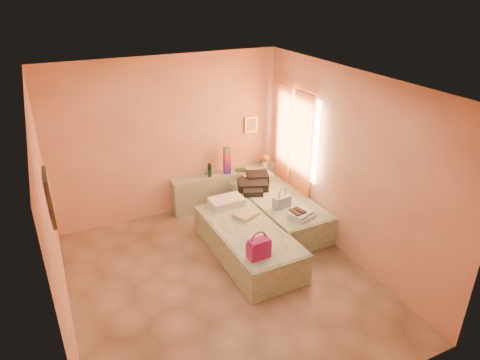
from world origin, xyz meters
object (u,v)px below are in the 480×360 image
object	(u,v)px
headboard_ledge	(226,188)
water_bottle	(210,170)
green_book	(241,170)
blue_handbag	(282,202)
towel_stack	(302,215)
bed_right	(278,211)
flower_vase	(265,160)
magenta_handbag	(259,248)
bed_left	(248,242)

from	to	relation	value
headboard_ledge	water_bottle	size ratio (longest dim) A/B	8.28
green_book	headboard_ledge	bearing A→B (deg)	167.15
headboard_ledge	blue_handbag	distance (m)	1.45
towel_stack	bed_right	bearing A→B (deg)	89.45
water_bottle	flower_vase	xyz separation A→B (m)	(1.11, -0.02, 0.02)
headboard_ledge	green_book	xyz separation A→B (m)	(0.28, -0.07, 0.34)
green_book	magenta_handbag	xyz separation A→B (m)	(-0.85, -2.35, -0.02)
green_book	blue_handbag	size ratio (longest dim) A/B	0.61
magenta_handbag	water_bottle	bearing A→B (deg)	80.29
magenta_handbag	blue_handbag	world-z (taller)	magenta_handbag
magenta_handbag	blue_handbag	bearing A→B (deg)	43.20
headboard_ledge	bed_right	bearing A→B (deg)	-63.43
bed_right	green_book	world-z (taller)	green_book
water_bottle	green_book	world-z (taller)	water_bottle
bed_left	green_book	world-z (taller)	green_book
water_bottle	flower_vase	world-z (taller)	flower_vase
water_bottle	flower_vase	distance (m)	1.11
bed_right	towel_stack	bearing A→B (deg)	-92.09
bed_left	towel_stack	world-z (taller)	towel_stack
magenta_handbag	blue_handbag	distance (m)	1.44
green_book	towel_stack	size ratio (longest dim) A/B	0.53
water_bottle	headboard_ledge	bearing A→B (deg)	10.17
water_bottle	bed_right	bearing A→B (deg)	-49.09
bed_left	bed_right	distance (m)	1.11
bed_right	water_bottle	size ratio (longest dim) A/B	8.08
flower_vase	magenta_handbag	bearing A→B (deg)	-120.02
green_book	magenta_handbag	size ratio (longest dim) A/B	0.61
headboard_ledge	water_bottle	world-z (taller)	water_bottle
towel_stack	green_book	bearing A→B (deg)	97.90
headboard_ledge	magenta_handbag	world-z (taller)	magenta_handbag
water_bottle	towel_stack	xyz separation A→B (m)	(0.85, -1.72, -0.22)
magenta_handbag	towel_stack	world-z (taller)	magenta_handbag
headboard_ledge	green_book	size ratio (longest dim) A/B	11.02
water_bottle	magenta_handbag	bearing A→B (deg)	-95.83
headboard_ledge	water_bottle	distance (m)	0.56
magenta_handbag	blue_handbag	xyz separation A→B (m)	(0.98, 1.05, -0.04)
blue_handbag	green_book	bearing A→B (deg)	86.08
water_bottle	towel_stack	distance (m)	1.93
headboard_ledge	bed_right	distance (m)	1.18
green_book	water_bottle	bearing A→B (deg)	179.83
headboard_ledge	towel_stack	xyz separation A→B (m)	(0.52, -1.78, 0.23)
water_bottle	green_book	xyz separation A→B (m)	(0.61, -0.01, -0.11)
towel_stack	flower_vase	bearing A→B (deg)	81.38
bed_right	green_book	size ratio (longest dim) A/B	10.75
blue_handbag	bed_right	bearing A→B (deg)	59.58
water_bottle	flower_vase	size ratio (longest dim) A/B	0.88
water_bottle	blue_handbag	bearing A→B (deg)	-60.44
headboard_ledge	water_bottle	xyz separation A→B (m)	(-0.33, -0.06, 0.45)
headboard_ledge	green_book	distance (m)	0.45
water_bottle	blue_handbag	xyz separation A→B (m)	(0.74, -1.30, -0.18)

